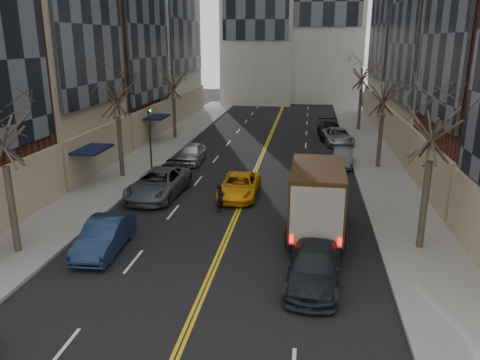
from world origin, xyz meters
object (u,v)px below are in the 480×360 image
(observer_sedan, at_px, (314,267))
(taxi, at_px, (239,186))
(ups_truck, at_px, (317,199))
(pedestrian, at_px, (220,198))

(observer_sedan, bearing_deg, taxi, 117.75)
(observer_sedan, bearing_deg, ups_truck, 92.84)
(ups_truck, xyz_separation_m, taxi, (-4.47, 5.03, -1.10))
(taxi, height_order, pedestrian, pedestrian)
(taxi, bearing_deg, pedestrian, -102.84)
(observer_sedan, bearing_deg, pedestrian, 129.07)
(ups_truck, height_order, observer_sedan, ups_truck)
(observer_sedan, relative_size, pedestrian, 3.17)
(ups_truck, height_order, taxi, ups_truck)
(taxi, bearing_deg, ups_truck, -48.30)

